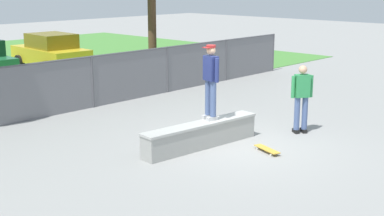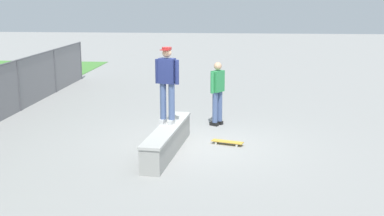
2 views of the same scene
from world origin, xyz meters
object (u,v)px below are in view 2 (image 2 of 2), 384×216
concrete_ledge (168,140)px  skateboard (227,142)px  skateboarder (167,81)px  bystander (217,91)px

concrete_ledge → skateboard: bearing=-60.7°
skateboarder → bystander: 2.68m
concrete_ledge → skateboarder: (0.39, 0.05, 1.34)m
skateboarder → concrete_ledge: bearing=-172.8°
skateboarder → skateboard: size_ratio=2.24×
concrete_ledge → bystander: bystander is taller
concrete_ledge → skateboarder: 1.40m
skateboard → concrete_ledge: bearing=119.3°
skateboard → bystander: size_ratio=0.45×
concrete_ledge → bystander: size_ratio=1.87×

